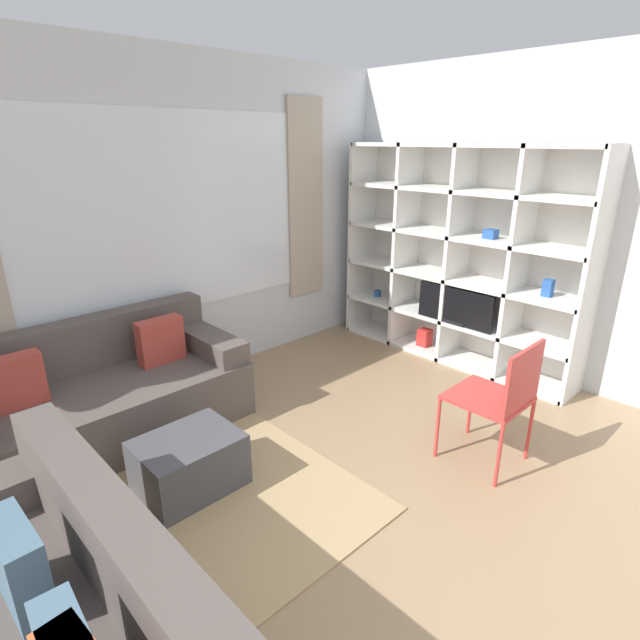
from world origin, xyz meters
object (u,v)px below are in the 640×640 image
object	(u,v)px
couch_main	(101,399)
ottoman	(189,464)
shelving_unit	(459,258)
folding_chair	(501,394)

from	to	relation	value
couch_main	ottoman	bearing A→B (deg)	-80.64
shelving_unit	couch_main	size ratio (longest dim) A/B	1.23
ottoman	shelving_unit	bearing A→B (deg)	0.11
shelving_unit	couch_main	world-z (taller)	shelving_unit
folding_chair	ottoman	bearing A→B (deg)	-36.43
couch_main	folding_chair	size ratio (longest dim) A/B	2.25
ottoman	couch_main	bearing A→B (deg)	99.36
ottoman	folding_chair	distance (m)	1.98
couch_main	ottoman	size ratio (longest dim) A/B	3.28
ottoman	folding_chair	size ratio (longest dim) A/B	0.69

